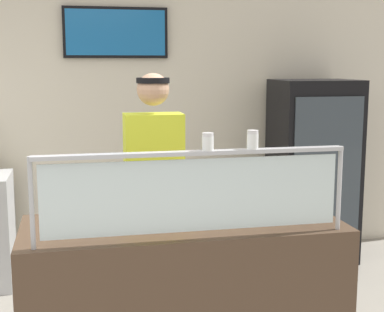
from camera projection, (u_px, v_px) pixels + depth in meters
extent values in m
cube|color=silver|center=(136.00, 114.00, 5.22)|extent=(6.16, 0.08, 2.70)
cube|color=black|center=(116.00, 33.00, 5.00)|extent=(0.93, 0.04, 0.45)
cube|color=#1966B2|center=(116.00, 32.00, 4.98)|extent=(0.88, 0.01, 0.40)
cube|color=#4C3828|center=(183.00, 304.00, 3.20)|extent=(1.76, 0.71, 0.95)
cylinder|color=#B2B5BC|center=(32.00, 203.00, 2.64)|extent=(0.02, 0.02, 0.45)
cylinder|color=#B2B5BC|center=(339.00, 188.00, 2.96)|extent=(0.02, 0.02, 0.45)
cube|color=silver|center=(194.00, 195.00, 2.80)|extent=(1.50, 0.01, 0.37)
cube|color=#B2B5BC|center=(194.00, 153.00, 2.76)|extent=(1.56, 0.06, 0.02)
cylinder|color=#9EA0A8|center=(156.00, 221.00, 3.13)|extent=(0.41, 0.41, 0.01)
cylinder|color=tan|center=(156.00, 218.00, 3.13)|extent=(0.39, 0.39, 0.02)
cylinder|color=gold|center=(156.00, 216.00, 3.13)|extent=(0.33, 0.33, 0.01)
cube|color=#ADAFB7|center=(154.00, 216.00, 3.10)|extent=(0.09, 0.28, 0.01)
cylinder|color=white|center=(208.00, 143.00, 2.77)|extent=(0.06, 0.06, 0.07)
cylinder|color=white|center=(208.00, 146.00, 2.77)|extent=(0.05, 0.05, 0.05)
cylinder|color=silver|center=(208.00, 135.00, 2.76)|extent=(0.06, 0.06, 0.02)
cylinder|color=white|center=(253.00, 141.00, 2.82)|extent=(0.06, 0.06, 0.08)
cylinder|color=red|center=(253.00, 144.00, 2.82)|extent=(0.05, 0.05, 0.05)
cylinder|color=silver|center=(253.00, 132.00, 2.81)|extent=(0.06, 0.06, 0.02)
cylinder|color=#23232D|center=(139.00, 266.00, 3.78)|extent=(0.13, 0.13, 0.95)
cylinder|color=#23232D|center=(171.00, 264.00, 3.83)|extent=(0.13, 0.13, 0.95)
cube|color=#D8EA33|center=(154.00, 155.00, 3.68)|extent=(0.38, 0.21, 0.55)
sphere|color=tan|center=(153.00, 89.00, 3.61)|extent=(0.21, 0.21, 0.21)
cylinder|color=black|center=(153.00, 80.00, 3.60)|extent=(0.21, 0.21, 0.04)
cylinder|color=tan|center=(187.00, 175.00, 3.52)|extent=(0.08, 0.34, 0.08)
cube|color=black|center=(313.00, 171.00, 5.21)|extent=(0.73, 0.59, 1.67)
cube|color=#38424C|center=(327.00, 173.00, 4.91)|extent=(0.63, 0.02, 1.34)
cylinder|color=red|center=(299.00, 167.00, 4.97)|extent=(0.06, 0.06, 0.20)
cylinder|color=green|center=(311.00, 166.00, 4.99)|extent=(0.06, 0.06, 0.20)
cylinder|color=green|center=(322.00, 166.00, 5.01)|extent=(0.06, 0.06, 0.20)
cylinder|color=green|center=(334.00, 165.00, 5.03)|extent=(0.06, 0.06, 0.20)
cylinder|color=blue|center=(345.00, 165.00, 5.06)|extent=(0.06, 0.06, 0.20)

